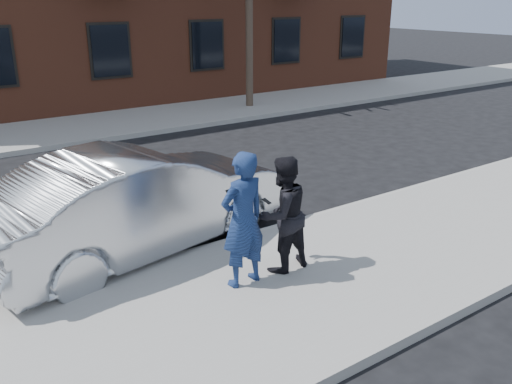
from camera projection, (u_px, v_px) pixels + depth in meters
ground at (396, 245)px, 9.15m from camera, size 100.00×100.00×0.00m
near_sidewalk at (408, 247)px, 8.93m from camera, size 50.00×3.50×0.15m
near_curb at (333, 213)px, 10.32m from camera, size 50.00×0.10×0.15m
far_sidewalk at (132, 121)px, 17.80m from camera, size 50.00×3.50×0.15m
far_curb at (156, 132)px, 16.41m from camera, size 50.00×0.10×0.15m
silver_sedan at (140, 201)px, 8.73m from camera, size 5.48×2.78×1.72m
man_hoodie at (243, 220)px, 7.34m from camera, size 0.74×0.54×1.93m
man_peacoat at (283, 214)px, 7.78m from camera, size 0.88×0.70×1.73m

